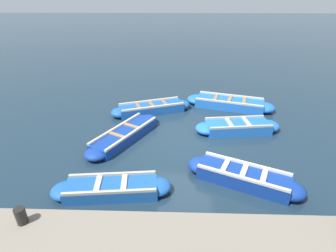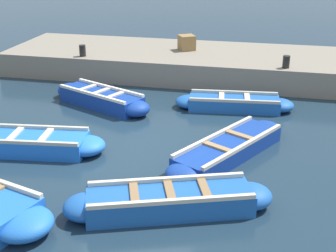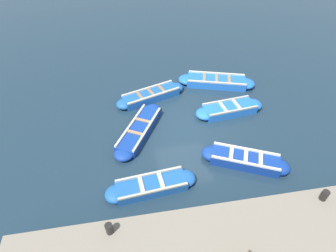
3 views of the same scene
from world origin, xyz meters
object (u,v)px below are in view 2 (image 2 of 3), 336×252
boat_drifting (229,149)px  boat_outer_right (170,201)px  boat_far_corner (101,99)px  bollard_mid_north (83,51)px  buoy_orange_near (245,204)px  boat_outer_left (234,103)px  boat_broadside (31,143)px  wooden_crate (187,43)px  bollard_north (286,62)px

boat_drifting → boat_outer_right: boat_outer_right is taller
boat_far_corner → bollard_mid_north: bearing=32.2°
bollard_mid_north → buoy_orange_near: 8.55m
boat_outer_left → boat_drifting: boat_drifting is taller
buoy_orange_near → boat_drifting: bearing=13.4°
boat_broadside → wooden_crate: bearing=-17.0°
boat_far_corner → boat_outer_left: bearing=-81.3°
boat_outer_left → bollard_mid_north: (1.68, 4.85, 0.75)m
boat_broadside → bollard_north: 7.38m
bollard_mid_north → boat_far_corner: bearing=-147.8°
boat_outer_right → bollard_mid_north: (6.79, 4.27, 0.72)m
bollard_north → wooden_crate: (1.55, 3.14, 0.06)m
boat_far_corner → wooden_crate: 4.15m
boat_broadside → boat_far_corner: size_ratio=1.03×
boat_drifting → bollard_north: bearing=-13.8°
boat_outer_right → bollard_north: bearing=-15.2°
boat_far_corner → bollard_mid_north: bollard_mid_north is taller
boat_outer_right → bollard_north: (6.79, -1.85, 0.72)m
bollard_north → boat_broadside: bearing=134.9°
boat_outer_left → bollard_north: bollard_north is taller
boat_outer_left → wooden_crate: wooden_crate is taller
boat_outer_left → bollard_mid_north: bearing=70.9°
boat_far_corner → boat_broadside: bearing=171.1°
boat_outer_right → boat_far_corner: 5.41m
boat_outer_left → boat_drifting: 2.82m
boat_outer_right → boat_drifting: bearing=-17.9°
boat_drifting → bollard_mid_north: bollard_mid_north is taller
boat_outer_left → boat_drifting: (-2.82, -0.16, 0.00)m
boat_broadside → boat_outer_right: 3.71m
boat_outer_right → wooden_crate: 8.47m
buoy_orange_near → boat_far_corner: bearing=43.6°
buoy_orange_near → boat_broadside: bearing=73.8°
bollard_mid_north → boat_outer_left: bearing=-109.1°
boat_far_corner → wooden_crate: wooden_crate is taller
bollard_north → boat_outer_right: bearing=164.8°
wooden_crate → boat_far_corner: bearing=157.1°
boat_broadside → bollard_north: bollard_north is taller
bollard_north → bollard_mid_north: (0.00, 6.12, 0.00)m
boat_far_corner → buoy_orange_near: (-4.30, -4.10, -0.07)m
boat_broadside → bollard_mid_north: 5.31m
boat_drifting → boat_far_corner: bearing=57.7°
boat_outer_left → boat_far_corner: (-0.53, 3.46, 0.04)m
boat_broadside → bollard_north: (5.18, -5.20, 0.73)m
boat_broadside → boat_outer_right: boat_outer_right is taller
boat_outer_right → wooden_crate: wooden_crate is taller
boat_broadside → boat_drifting: size_ratio=0.93×
boat_broadside → buoy_orange_near: boat_broadside is taller
boat_outer_left → buoy_orange_near: size_ratio=11.55×
boat_outer_left → wooden_crate: 3.82m
boat_far_corner → buoy_orange_near: size_ratio=11.65×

